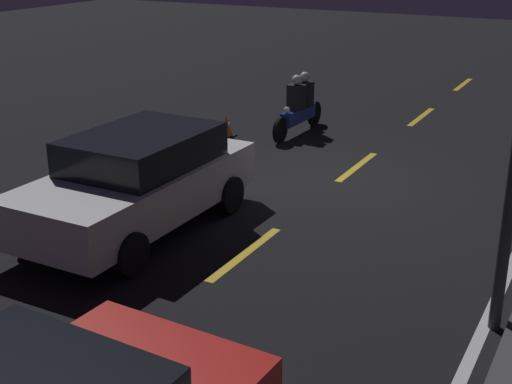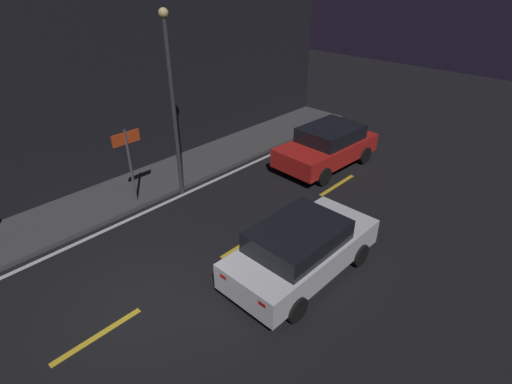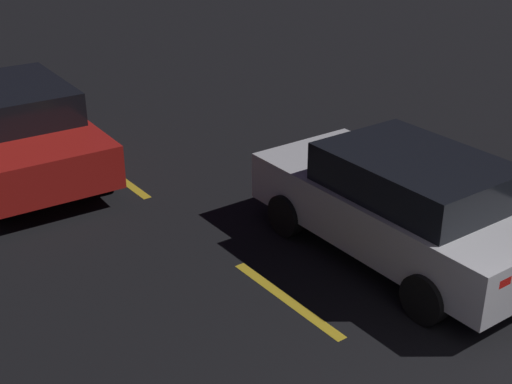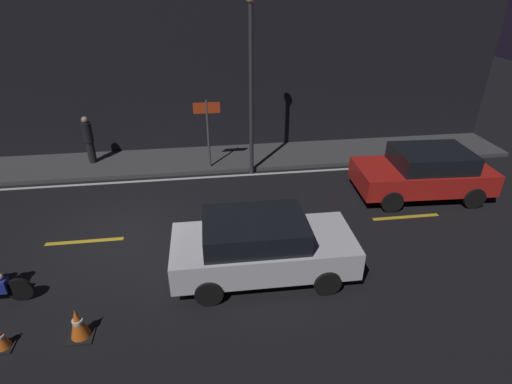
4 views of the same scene
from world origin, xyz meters
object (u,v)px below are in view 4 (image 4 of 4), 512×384
taxi_red (424,172)px  traffic_cone_near (0,338)px  shop_sign (207,121)px  street_lamp (251,82)px  sedan_white (261,245)px  traffic_cone_mid (78,324)px  pedestrian (89,139)px

taxi_red → traffic_cone_near: size_ratio=8.55×
shop_sign → street_lamp: bearing=-18.9°
sedan_white → traffic_cone_mid: sedan_white is taller
taxi_red → traffic_cone_near: taxi_red is taller
shop_sign → street_lamp: size_ratio=0.42×
traffic_cone_near → pedestrian: (-0.10, 8.33, 0.79)m
traffic_cone_near → shop_sign: 8.60m
traffic_cone_mid → shop_sign: size_ratio=0.29×
pedestrian → street_lamp: bearing=-14.4°
sedan_white → pedestrian: size_ratio=2.41×
street_lamp → traffic_cone_mid: bearing=-121.8°
traffic_cone_mid → pedestrian: 8.41m
taxi_red → pedestrian: pedestrian is taller
pedestrian → street_lamp: 6.29m
sedan_white → traffic_cone_mid: (-3.75, -1.41, -0.45)m
traffic_cone_near → pedestrian: 8.36m
traffic_cone_mid → pedestrian: pedestrian is taller
traffic_cone_mid → street_lamp: 8.49m
sedan_white → street_lamp: 5.93m
taxi_red → traffic_cone_near: bearing=25.9°
sedan_white → traffic_cone_mid: size_ratio=6.07×
taxi_red → pedestrian: 11.48m
traffic_cone_near → traffic_cone_mid: bearing=3.2°
pedestrian → traffic_cone_mid: bearing=-79.7°
traffic_cone_near → shop_sign: (4.16, 7.36, 1.60)m
shop_sign → street_lamp: 2.08m
pedestrian → shop_sign: shop_sign is taller
taxi_red → shop_sign: bearing=-20.0°
traffic_cone_mid → pedestrian: (-1.50, 8.25, 0.69)m
sedan_white → street_lamp: (0.46, 5.38, 2.45)m
sedan_white → taxi_red: 6.41m
taxi_red → shop_sign: (-6.60, 2.77, 1.02)m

